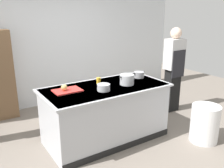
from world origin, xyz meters
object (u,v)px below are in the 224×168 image
sauce_pan (139,75)px  trash_bin (205,123)px  onion (64,87)px  stock_pot (127,79)px  juice_cup (99,81)px  person_chef (174,68)px  mixing_bowl (104,87)px

sauce_pan → trash_bin: sauce_pan is taller
onion → stock_pot: (0.98, -0.20, 0.02)m
sauce_pan → trash_bin: bearing=-63.7°
onion → stock_pot: bearing=-11.5°
juice_cup → person_chef: (1.80, 0.07, -0.04)m
sauce_pan → juice_cup: (-0.78, 0.07, -0.00)m
sauce_pan → mixing_bowl: sauce_pan is taller
mixing_bowl → onion: bearing=152.7°
stock_pot → person_chef: 1.48m
onion → juice_cup: 0.63m
stock_pot → trash_bin: stock_pot is taller
juice_cup → sauce_pan: bearing=-5.2°
trash_bin → person_chef: person_chef is taller
onion → stock_pot: size_ratio=0.32×
mixing_bowl → person_chef: bearing=12.3°
mixing_bowl → juice_cup: same height
onion → person_chef: 2.42m
onion → mixing_bowl: size_ratio=0.48×
mixing_bowl → juice_cup: size_ratio=1.94×
sauce_pan → person_chef: person_chef is taller
stock_pot → person_chef: (1.44, 0.36, -0.07)m
trash_bin → person_chef: bearing=67.5°
mixing_bowl → person_chef: (1.91, 0.42, -0.04)m
sauce_pan → juice_cup: sauce_pan is taller
person_chef → mixing_bowl: bearing=85.4°
mixing_bowl → trash_bin: size_ratio=0.32×
mixing_bowl → juice_cup: 0.37m
onion → sauce_pan: (1.40, 0.01, -0.01)m
sauce_pan → person_chef: size_ratio=0.14×
sauce_pan → juice_cup: 0.78m
onion → person_chef: size_ratio=0.05×
sauce_pan → person_chef: bearing=7.9°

